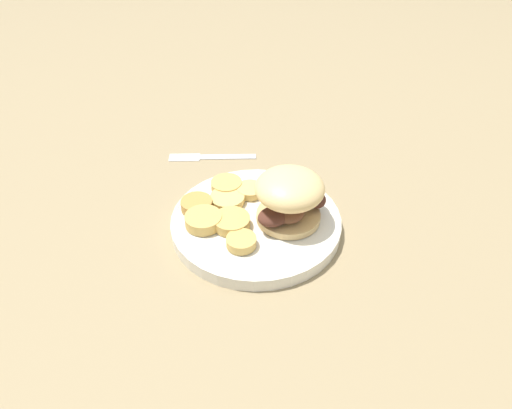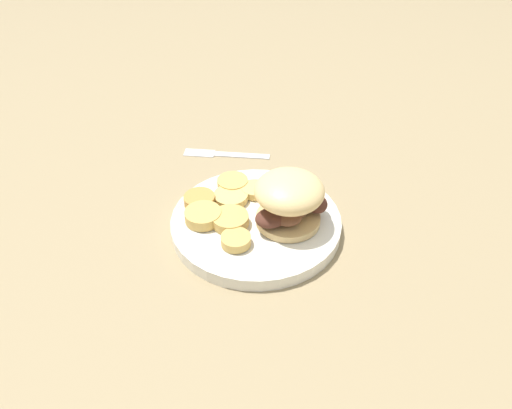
# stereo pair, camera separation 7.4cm
# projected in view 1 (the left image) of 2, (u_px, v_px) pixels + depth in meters

# --- Properties ---
(ground_plane) EXTENTS (4.00, 4.00, 0.00)m
(ground_plane) POSITION_uv_depth(u_px,v_px,m) (256.00, 228.00, 0.77)
(ground_plane) COLOR #937F5B
(dinner_plate) EXTENTS (0.26, 0.26, 0.02)m
(dinner_plate) POSITION_uv_depth(u_px,v_px,m) (256.00, 222.00, 0.77)
(dinner_plate) COLOR white
(dinner_plate) RESTS_ON ground_plane
(sandwich) EXTENTS (0.11, 0.11, 0.08)m
(sandwich) POSITION_uv_depth(u_px,v_px,m) (290.00, 196.00, 0.73)
(sandwich) COLOR tan
(sandwich) RESTS_ON dinner_plate
(potato_round_0) EXTENTS (0.06, 0.06, 0.02)m
(potato_round_0) POSITION_uv_depth(u_px,v_px,m) (232.00, 222.00, 0.74)
(potato_round_0) COLOR tan
(potato_round_0) RESTS_ON dinner_plate
(potato_round_1) EXTENTS (0.05, 0.05, 0.01)m
(potato_round_1) POSITION_uv_depth(u_px,v_px,m) (227.00, 199.00, 0.79)
(potato_round_1) COLOR #DBB766
(potato_round_1) RESTS_ON dinner_plate
(potato_round_2) EXTENTS (0.05, 0.05, 0.01)m
(potato_round_2) POSITION_uv_depth(u_px,v_px,m) (227.00, 185.00, 0.81)
(potato_round_2) COLOR tan
(potato_round_2) RESTS_ON dinner_plate
(potato_round_3) EXTENTS (0.04, 0.04, 0.01)m
(potato_round_3) POSITION_uv_depth(u_px,v_px,m) (250.00, 190.00, 0.80)
(potato_round_3) COLOR #DBB766
(potato_round_3) RESTS_ON dinner_plate
(potato_round_4) EXTENTS (0.04, 0.04, 0.01)m
(potato_round_4) POSITION_uv_depth(u_px,v_px,m) (241.00, 242.00, 0.71)
(potato_round_4) COLOR tan
(potato_round_4) RESTS_ON dinner_plate
(potato_round_5) EXTENTS (0.05, 0.05, 0.02)m
(potato_round_5) POSITION_uv_depth(u_px,v_px,m) (198.00, 203.00, 0.77)
(potato_round_5) COLOR #BC8942
(potato_round_5) RESTS_ON dinner_plate
(potato_round_6) EXTENTS (0.06, 0.06, 0.02)m
(potato_round_6) POSITION_uv_depth(u_px,v_px,m) (203.00, 220.00, 0.74)
(potato_round_6) COLOR tan
(potato_round_6) RESTS_ON dinner_plate
(fork) EXTENTS (0.06, 0.16, 0.00)m
(fork) POSITION_uv_depth(u_px,v_px,m) (211.00, 157.00, 0.93)
(fork) COLOR silver
(fork) RESTS_ON ground_plane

